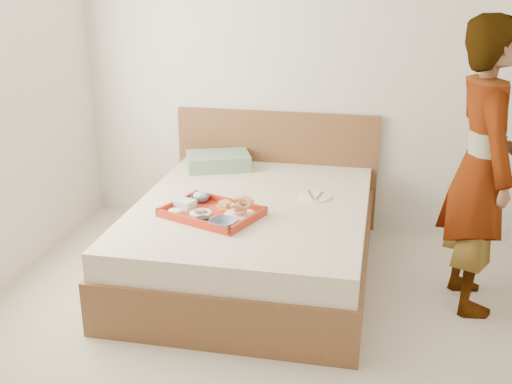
{
  "coord_description": "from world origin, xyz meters",
  "views": [
    {
      "loc": [
        0.68,
        -2.89,
        2.06
      ],
      "look_at": [
        -0.1,
        0.9,
        0.65
      ],
      "focal_mm": 43.8,
      "sensor_mm": 36.0,
      "label": 1
    }
  ],
  "objects_px": {
    "bed": "(252,238)",
    "dinner_plate": "(315,197)",
    "tray": "(212,212)",
    "person": "(482,168)"
  },
  "relations": [
    {
      "from": "bed",
      "to": "dinner_plate",
      "type": "height_order",
      "value": "dinner_plate"
    },
    {
      "from": "bed",
      "to": "dinner_plate",
      "type": "relative_size",
      "value": 9.05
    },
    {
      "from": "tray",
      "to": "dinner_plate",
      "type": "bearing_deg",
      "value": 58.5
    },
    {
      "from": "dinner_plate",
      "to": "person",
      "type": "bearing_deg",
      "value": -16.11
    },
    {
      "from": "bed",
      "to": "person",
      "type": "bearing_deg",
      "value": -3.98
    },
    {
      "from": "bed",
      "to": "person",
      "type": "distance_m",
      "value": 1.58
    },
    {
      "from": "tray",
      "to": "dinner_plate",
      "type": "distance_m",
      "value": 0.78
    },
    {
      "from": "bed",
      "to": "tray",
      "type": "xyz_separation_m",
      "value": [
        -0.21,
        -0.27,
        0.29
      ]
    },
    {
      "from": "bed",
      "to": "dinner_plate",
      "type": "distance_m",
      "value": 0.53
    },
    {
      "from": "bed",
      "to": "person",
      "type": "xyz_separation_m",
      "value": [
        1.44,
        -0.1,
        0.64
      ]
    }
  ]
}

